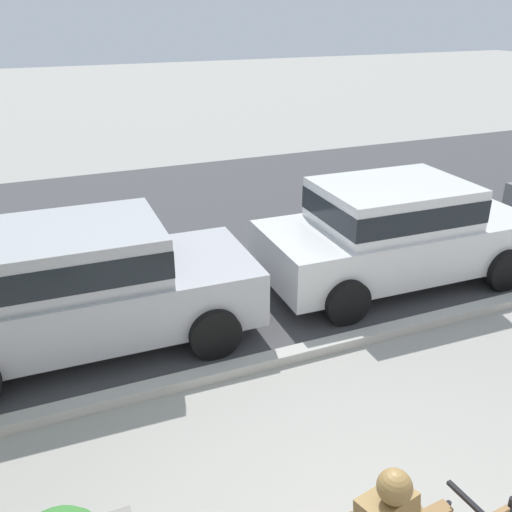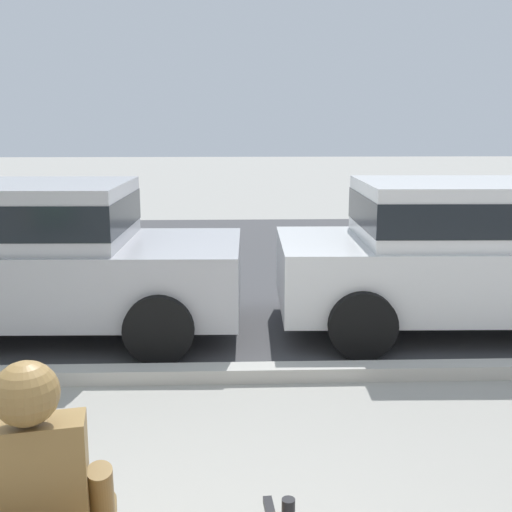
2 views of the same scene
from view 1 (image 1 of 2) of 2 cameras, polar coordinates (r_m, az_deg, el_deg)
The scene contains 4 objects.
street_surface at distance 10.53m, azimuth -10.86°, elevation 2.23°, with size 60.00×9.00×0.01m, color #424244.
curb_stone at distance 6.57m, azimuth -1.86°, elevation -11.35°, with size 60.00×0.20×0.12m, color #B2AFA8.
parked_car_silver at distance 7.02m, azimuth -17.44°, elevation -2.66°, with size 4.14×1.99×1.56m.
parked_car_white at distance 8.54m, azimuth 14.06°, elevation 2.65°, with size 4.14×1.99×1.56m.
Camera 1 is at (-1.86, -2.10, 3.90)m, focal length 39.04 mm.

